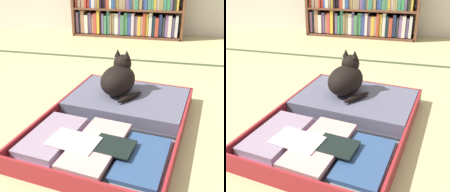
# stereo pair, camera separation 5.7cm
# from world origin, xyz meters

# --- Properties ---
(ground_plane) EXTENTS (10.00, 10.00, 0.00)m
(ground_plane) POSITION_xyz_m (0.00, 0.00, 0.00)
(ground_plane) COLOR tan
(tatami_border) EXTENTS (4.80, 0.05, 0.00)m
(tatami_border) POSITION_xyz_m (0.00, 1.31, 0.00)
(tatami_border) COLOR #39462C
(tatami_border) RESTS_ON ground_plane
(open_suitcase) EXTENTS (0.82, 1.06, 0.09)m
(open_suitcase) POSITION_xyz_m (0.09, 0.18, 0.04)
(open_suitcase) COLOR maroon
(open_suitcase) RESTS_ON ground_plane
(black_cat) EXTENTS (0.27, 0.31, 0.25)m
(black_cat) POSITION_xyz_m (0.07, 0.40, 0.18)
(black_cat) COLOR black
(black_cat) RESTS_ON open_suitcase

